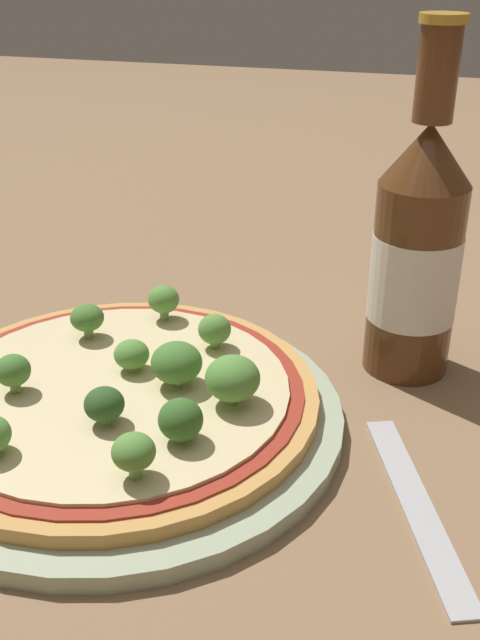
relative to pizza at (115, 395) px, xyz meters
The scene contains 15 objects.
ground_plane 0.03m from the pizza, 46.53° to the left, with size 3.00×3.00×0.00m, color #846647.
plate 0.01m from the pizza, 42.69° to the right, with size 0.30×0.30×0.01m.
pizza is the anchor object (origin of this frame).
broccoli_floret_0 0.09m from the pizza, 55.68° to the left, with size 0.02×0.02×0.03m.
broccoli_floret_2 0.10m from the pizza, 92.57° to the left, with size 0.02×0.02×0.03m.
broccoli_floret_3 0.03m from the pizza, 82.52° to the left, with size 0.02×0.02×0.02m.
broccoli_floret_4 0.08m from the pizza, 34.38° to the right, with size 0.03×0.03×0.03m.
broccoli_floret_5 0.09m from the pizza, ahead, with size 0.04×0.04×0.03m.
broccoli_floret_6 0.10m from the pizza, 58.04° to the right, with size 0.02×0.02×0.03m.
broccoli_floret_8 0.07m from the pizza, 157.50° to the right, with size 0.02×0.02×0.03m.
broccoli_floret_9 0.05m from the pizza, 72.67° to the right, with size 0.02×0.02×0.02m.
broccoli_floret_10 0.08m from the pizza, 129.66° to the left, with size 0.02×0.02×0.03m.
broccoli_floret_11 0.05m from the pizza, 24.80° to the left, with size 0.03×0.03×0.03m.
beer_bottle 0.23m from the pizza, 35.41° to the left, with size 0.06×0.06×0.25m.
fork 0.21m from the pizza, ahead, with size 0.08×0.16×0.00m.
Camera 1 is at (0.19, -0.40, 0.29)m, focal length 42.00 mm.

